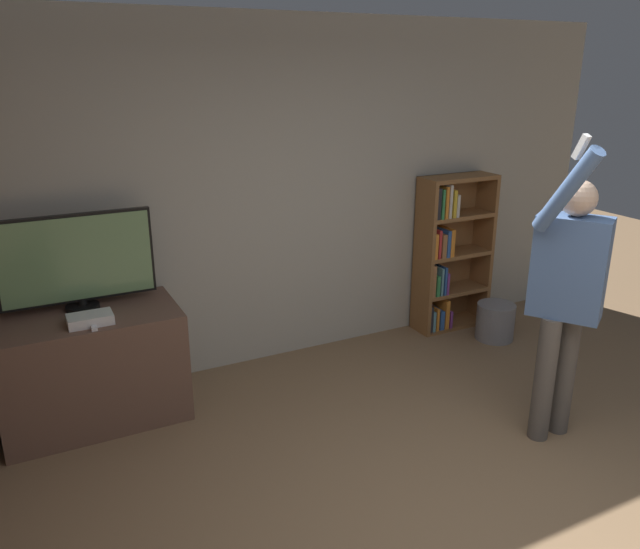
{
  "coord_description": "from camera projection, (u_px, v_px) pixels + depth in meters",
  "views": [
    {
      "loc": [
        -1.86,
        -1.57,
        2.33
      ],
      "look_at": [
        -0.2,
        1.7,
        1.09
      ],
      "focal_mm": 35.0,
      "sensor_mm": 36.0,
      "label": 1
    }
  ],
  "objects": [
    {
      "name": "bookshelf",
      "position": [
        447.0,
        255.0,
        5.63
      ],
      "size": [
        0.71,
        0.28,
        1.41
      ],
      "color": "brown",
      "rests_on": "ground_plane"
    },
    {
      "name": "tv_ledge",
      "position": [
        92.0,
        367.0,
        4.21
      ],
      "size": [
        1.18,
        0.66,
        0.77
      ],
      "color": "brown",
      "rests_on": "ground_plane"
    },
    {
      "name": "remote_loose",
      "position": [
        94.0,
        326.0,
        3.89
      ],
      "size": [
        0.04,
        0.14,
        0.02
      ],
      "color": "white",
      "rests_on": "tv_ledge"
    },
    {
      "name": "television",
      "position": [
        77.0,
        261.0,
        4.08
      ],
      "size": [
        0.99,
        0.22,
        0.65
      ],
      "color": "black",
      "rests_on": "tv_ledge"
    },
    {
      "name": "waste_bin",
      "position": [
        495.0,
        321.0,
        5.54
      ],
      "size": [
        0.33,
        0.33,
        0.32
      ],
      "color": "gray",
      "rests_on": "ground_plane"
    },
    {
      "name": "wall_back",
      "position": [
        273.0,
        196.0,
        4.88
      ],
      "size": [
        6.38,
        0.06,
        2.7
      ],
      "color": "#B2AD9E",
      "rests_on": "ground_plane"
    },
    {
      "name": "game_console",
      "position": [
        90.0,
        319.0,
        3.94
      ],
      "size": [
        0.27,
        0.17,
        0.06
      ],
      "color": "white",
      "rests_on": "tv_ledge"
    },
    {
      "name": "person",
      "position": [
        567.0,
        288.0,
        3.82
      ],
      "size": [
        0.57,
        0.56,
        1.99
      ],
      "rotation": [
        0.0,
        0.0,
        -1.0
      ],
      "color": "#56514C",
      "rests_on": "ground_plane"
    }
  ]
}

